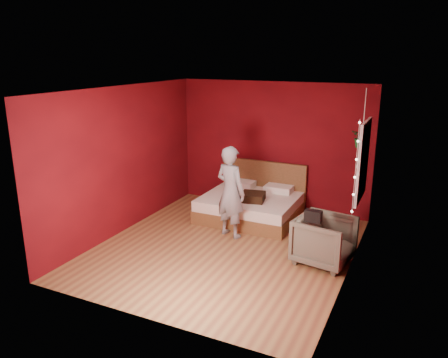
% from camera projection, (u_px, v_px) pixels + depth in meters
% --- Properties ---
extents(floor, '(4.50, 4.50, 0.00)m').
position_uv_depth(floor, '(225.00, 248.00, 7.30)').
color(floor, olive).
rests_on(floor, ground).
extents(room_walls, '(4.04, 4.54, 2.62)m').
position_uv_depth(room_walls, '(226.00, 149.00, 6.83)').
color(room_walls, maroon).
rests_on(room_walls, ground).
extents(window, '(0.05, 0.97, 1.27)m').
position_uv_depth(window, '(363.00, 161.00, 6.85)').
color(window, white).
rests_on(window, room_walls).
extents(fairy_lights, '(0.04, 0.04, 1.45)m').
position_uv_depth(fairy_lights, '(356.00, 168.00, 6.41)').
color(fairy_lights, silver).
rests_on(fairy_lights, room_walls).
extents(bed, '(1.81, 1.54, 0.99)m').
position_uv_depth(bed, '(252.00, 204.00, 8.60)').
color(bed, brown).
rests_on(bed, ground).
extents(person, '(0.68, 0.55, 1.62)m').
position_uv_depth(person, '(231.00, 192.00, 7.56)').
color(person, gray).
rests_on(person, ground).
extents(armchair, '(0.94, 0.92, 0.75)m').
position_uv_depth(armchair, '(324.00, 240.00, 6.67)').
color(armchair, '#575445').
rests_on(armchair, ground).
extents(handbag, '(0.25, 0.14, 0.18)m').
position_uv_depth(handbag, '(313.00, 216.00, 6.39)').
color(handbag, black).
rests_on(handbag, armchair).
extents(throw_pillow, '(0.49, 0.49, 0.15)m').
position_uv_depth(throw_pillow, '(253.00, 197.00, 8.20)').
color(throw_pillow, '#311E10').
rests_on(throw_pillow, bed).
extents(hanging_plant, '(0.38, 0.35, 0.96)m').
position_uv_depth(hanging_plant, '(362.00, 137.00, 7.09)').
color(hanging_plant, silver).
rests_on(hanging_plant, room_walls).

